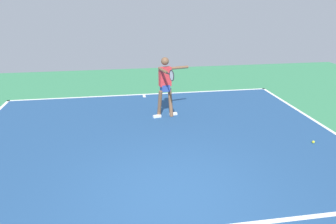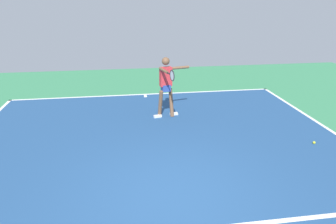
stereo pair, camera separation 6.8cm
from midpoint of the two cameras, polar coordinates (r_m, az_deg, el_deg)
ground_plane at (r=5.67m, az=1.04°, el=-15.94°), size 21.40×21.40×0.00m
court_surface at (r=5.67m, az=1.04°, el=-15.92°), size 9.57×12.70×0.00m
court_line_baseline_near at (r=11.33m, az=-4.17°, el=3.34°), size 9.57×0.10×0.01m
court_line_centre_mark at (r=11.14m, az=-4.09°, el=3.04°), size 0.10×0.30×0.01m
tennis_player at (r=8.86m, az=-0.08°, el=5.44°), size 1.10×1.27×1.81m
tennis_ball_centre_court at (r=8.34m, az=25.96°, el=-5.19°), size 0.07×0.07×0.07m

